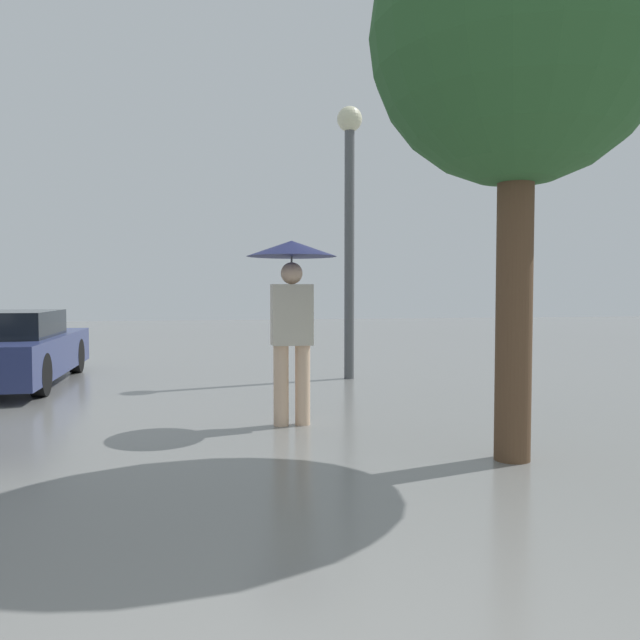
% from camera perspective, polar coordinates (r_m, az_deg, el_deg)
% --- Properties ---
extents(pedestrian, '(0.94, 0.94, 1.93)m').
position_cam_1_polar(pedestrian, '(6.50, -2.61, 2.92)').
color(pedestrian, beige).
rests_on(pedestrian, ground_plane).
extents(parked_car_farthest, '(1.75, 4.05, 1.11)m').
position_cam_1_polar(parked_car_farthest, '(10.49, -26.90, -2.43)').
color(parked_car_farthest, navy).
rests_on(parked_car_farthest, ground_plane).
extents(tree, '(2.41, 2.41, 4.68)m').
position_cam_1_polar(tree, '(5.76, 17.64, 23.22)').
color(tree, brown).
rests_on(tree, ground_plane).
extents(street_lamp, '(0.40, 0.40, 4.33)m').
position_cam_1_polar(street_lamp, '(10.11, 2.71, 10.75)').
color(street_lamp, '#515456').
rests_on(street_lamp, ground_plane).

